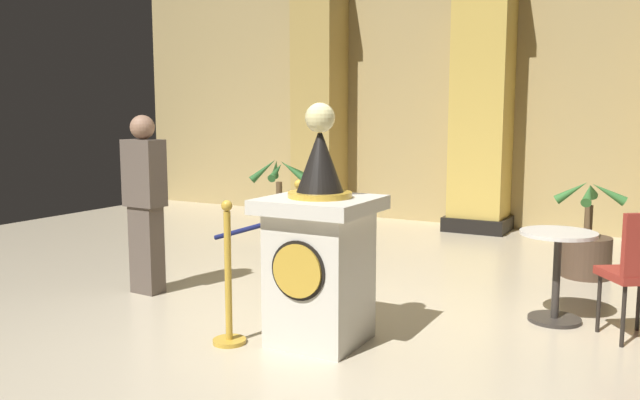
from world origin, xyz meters
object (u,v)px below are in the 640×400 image
at_px(pedestal_clock, 320,252).
at_px(bystander_guest, 145,200).
at_px(cafe_table, 557,264).
at_px(potted_palm_left, 280,216).
at_px(stanchion_near, 299,259).
at_px(potted_palm_right, 587,248).
at_px(stanchion_far, 228,294).

relative_size(pedestal_clock, bystander_guest, 1.05).
bearing_deg(pedestal_clock, cafe_table, 42.55).
relative_size(pedestal_clock, potted_palm_left, 1.54).
bearing_deg(pedestal_clock, bystander_guest, 169.50).
relative_size(stanchion_near, potted_palm_left, 0.96).
bearing_deg(potted_palm_right, pedestal_clock, -116.56).
xyz_separation_m(stanchion_far, potted_palm_left, (-1.65, 3.28, -0.02)).
height_order(pedestal_clock, cafe_table, pedestal_clock).
height_order(potted_palm_left, potted_palm_right, potted_palm_left).
distance_m(potted_palm_left, potted_palm_right, 3.67).
height_order(stanchion_far, potted_palm_left, potted_palm_left).
xyz_separation_m(stanchion_near, stanchion_far, (0.10, -1.16, -0.02)).
relative_size(potted_palm_left, potted_palm_right, 1.11).
xyz_separation_m(stanchion_near, potted_palm_left, (-1.55, 2.12, -0.04)).
bearing_deg(potted_palm_left, stanchion_far, -63.37).
xyz_separation_m(pedestal_clock, cafe_table, (1.42, 1.30, -0.20)).
xyz_separation_m(bystander_guest, cafe_table, (3.44, 0.93, -0.40)).
relative_size(stanchion_near, potted_palm_right, 1.07).
bearing_deg(cafe_table, stanchion_near, -166.71).
height_order(pedestal_clock, bystander_guest, pedestal_clock).
xyz_separation_m(pedestal_clock, stanchion_far, (-0.55, -0.34, -0.30)).
distance_m(stanchion_near, bystander_guest, 1.52).
height_order(potted_palm_left, cafe_table, potted_palm_left).
bearing_deg(stanchion_near, stanchion_far, -85.15).
relative_size(potted_palm_right, cafe_table, 1.39).
distance_m(pedestal_clock, potted_palm_left, 3.69).
distance_m(bystander_guest, cafe_table, 3.59).
bearing_deg(potted_palm_left, pedestal_clock, -53.17).
xyz_separation_m(potted_palm_right, bystander_guest, (-3.49, -2.56, 0.57)).
distance_m(pedestal_clock, bystander_guest, 2.07).
bearing_deg(cafe_table, stanchion_far, -140.15).
bearing_deg(potted_palm_right, cafe_table, -91.66).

